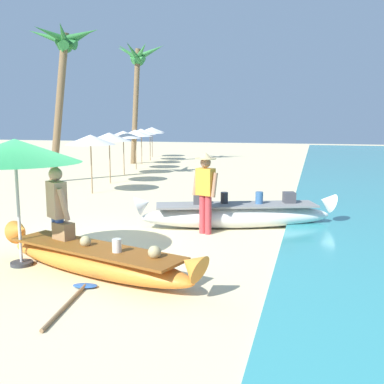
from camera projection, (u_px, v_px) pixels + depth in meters
ground_plane at (79, 250)px, 8.40m from camera, size 80.00×80.00×0.00m
boat_orange_foreground at (95, 259)px, 7.04m from camera, size 3.91×1.75×0.71m
boat_white_midground at (236, 214)px, 10.11m from camera, size 4.41×2.09×0.83m
person_vendor_hatted at (205, 187)px, 9.46m from camera, size 0.58×0.44×1.72m
person_tourist_customer at (57, 210)px, 7.50m from camera, size 0.56×0.49×1.62m
patio_umbrella_large at (15, 152)px, 7.23m from camera, size 2.09×2.09×2.08m
parasol_row_0 at (91, 140)px, 14.60m from camera, size 1.60×1.60×1.91m
parasol_row_1 at (109, 137)px, 16.96m from camera, size 1.60×1.60×1.91m
parasol_row_2 at (123, 135)px, 19.64m from camera, size 1.60×1.60×1.91m
parasol_row_3 at (136, 133)px, 21.79m from camera, size 1.60×1.60×1.91m
parasol_row_4 at (141, 132)px, 24.30m from camera, size 1.60×1.60×1.91m
parasol_row_5 at (150, 131)px, 26.61m from camera, size 1.60×1.60×1.91m
parasol_row_6 at (152, 130)px, 29.07m from camera, size 1.60×1.60×1.91m
palm_tree_tall_inland at (138, 67)px, 24.10m from camera, size 2.90×2.43×6.41m
palm_tree_leaning_seaward at (63, 56)px, 16.79m from camera, size 2.80×2.70×5.84m
paddle at (74, 297)px, 6.08m from camera, size 0.43×1.55×0.05m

